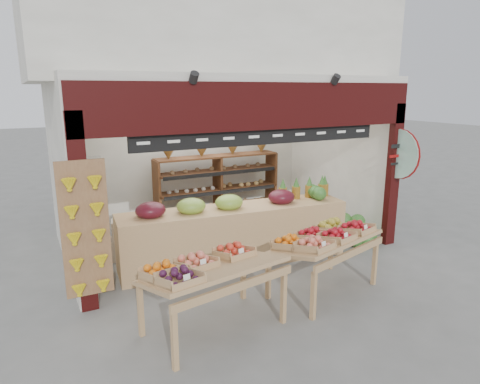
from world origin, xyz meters
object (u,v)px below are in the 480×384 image
cardboard_stack (137,243)px  watermelon_pile (356,233)px  mid_counter (234,233)px  back_shelving (218,175)px  display_table_right (325,239)px  display_table_left (203,269)px  refrigerator (85,203)px

cardboard_stack → watermelon_pile: cardboard_stack is taller
mid_counter → watermelon_pile: mid_counter is taller
cardboard_stack → back_shelving: bearing=30.2°
display_table_right → watermelon_pile: 2.34m
watermelon_pile → mid_counter: bearing=174.4°
watermelon_pile → cardboard_stack: bearing=162.1°
back_shelving → cardboard_stack: back_shelving is taller
display_table_left → watermelon_pile: 4.12m
cardboard_stack → watermelon_pile: (3.92, -1.27, -0.05)m
back_shelving → cardboard_stack: (-2.15, -1.25, -0.81)m
back_shelving → refrigerator: size_ratio=1.69×
back_shelving → display_table_right: (-0.07, -3.84, -0.26)m
mid_counter → cardboard_stack: bearing=144.3°
cardboard_stack → mid_counter: mid_counter is taller
cardboard_stack → watermelon_pile: 4.12m
display_table_right → watermelon_pile: bearing=35.8°
refrigerator → display_table_left: 3.82m
cardboard_stack → mid_counter: 1.77m
refrigerator → display_table_right: refrigerator is taller
mid_counter → display_table_right: size_ratio=2.19×
refrigerator → mid_counter: refrigerator is taller
back_shelving → mid_counter: 2.45m
refrigerator → cardboard_stack: 1.33m
refrigerator → watermelon_pile: refrigerator is taller
back_shelving → display_table_left: 4.50m
display_table_right → back_shelving: bearing=89.0°
refrigerator → cardboard_stack: size_ratio=1.58×
display_table_right → refrigerator: bearing=127.9°
display_table_left → refrigerator: bearing=102.4°
mid_counter → display_table_right: (0.66, -1.57, 0.28)m
cardboard_stack → display_table_right: display_table_right is taller
watermelon_pile → refrigerator: bearing=154.1°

